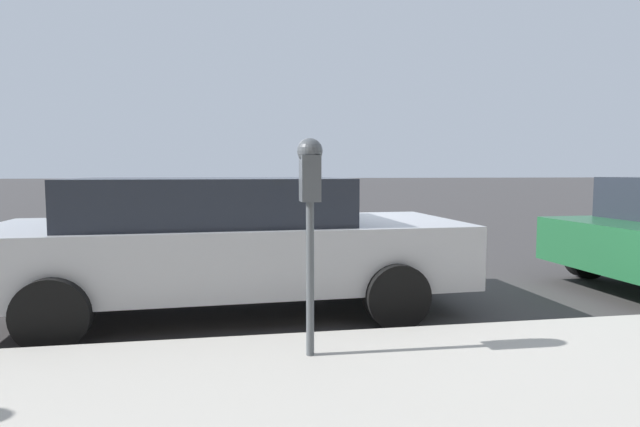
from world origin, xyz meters
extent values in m
plane|color=#3D3A3A|center=(0.00, 0.00, 0.00)|extent=(220.00, 220.00, 0.00)
cylinder|color=#4C5156|center=(-2.74, 0.07, 0.72)|extent=(0.06, 0.06, 1.17)
cube|color=#4C5156|center=(-2.74, 0.07, 1.48)|extent=(0.20, 0.14, 0.34)
sphere|color=#4C5156|center=(-2.74, 0.07, 1.68)|extent=(0.19, 0.19, 0.19)
cube|color=gold|center=(-2.63, 0.07, 1.44)|extent=(0.01, 0.11, 0.12)
cube|color=black|center=(-2.63, 0.07, 1.56)|extent=(0.01, 0.10, 0.08)
cube|color=#B7BABF|center=(-0.89, 0.66, 0.65)|extent=(2.13, 5.06, 0.66)
cube|color=#232833|center=(-0.90, 0.86, 1.22)|extent=(1.81, 2.86, 0.48)
cylinder|color=black|center=(0.14, -0.85, 0.32)|extent=(0.24, 0.65, 0.64)
cylinder|color=black|center=(-1.80, -0.93, 0.32)|extent=(0.24, 0.65, 0.64)
cylinder|color=black|center=(0.02, 2.24, 0.32)|extent=(0.24, 0.65, 0.64)
cylinder|color=black|center=(-1.92, 2.17, 0.32)|extent=(0.24, 0.65, 0.64)
cylinder|color=black|center=(-0.01, -4.38, 0.32)|extent=(0.24, 0.65, 0.64)
camera|label=1|loc=(-6.39, 0.60, 1.53)|focal=28.00mm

